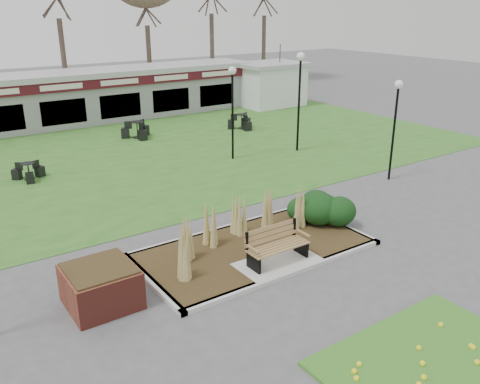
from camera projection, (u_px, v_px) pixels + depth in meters
ground at (281, 268)px, 13.11m from camera, size 100.00×100.00×0.00m
lawn at (110, 159)px, 22.38m from camera, size 34.00×16.00×0.02m
flower_bed at (435, 364)px, 9.53m from camera, size 4.20×3.00×0.16m
planting_bed at (287, 226)px, 14.70m from camera, size 6.75×3.40×1.27m
park_bench at (276, 244)px, 13.10m from camera, size 1.70×0.66×0.93m
brick_planter at (101, 286)px, 11.38m from camera, size 1.50×1.50×0.95m
food_pavilion at (55, 99)px, 28.02m from camera, size 24.60×3.40×2.90m
service_hut at (270, 84)px, 33.68m from camera, size 4.40×3.40×2.83m
lamp_post_near_right at (396, 108)px, 18.81m from camera, size 0.32×0.32×3.82m
lamp_post_mid_right at (300, 80)px, 22.52m from camera, size 0.37×0.37×4.45m
lamp_post_far_right at (232, 93)px, 21.36m from camera, size 0.33×0.33×3.99m
bistro_set_b at (137, 132)px, 25.75m from camera, size 1.56×1.36×0.83m
bistro_set_c at (29, 174)px, 19.62m from camera, size 1.23×1.16×0.66m
bistro_set_d at (242, 124)px, 27.67m from camera, size 1.48×1.30×0.79m
patio_umbrella at (279, 77)px, 33.96m from camera, size 2.53×2.57×2.86m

